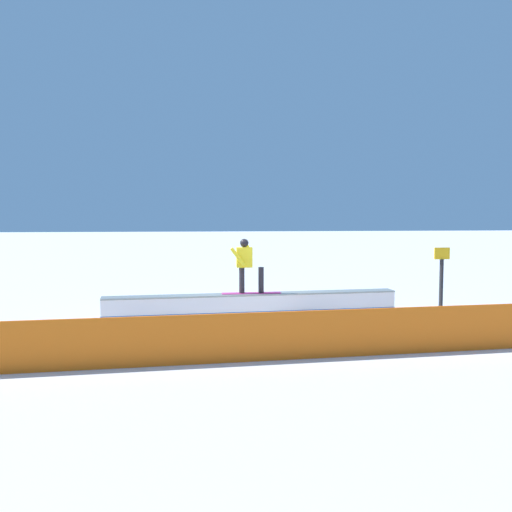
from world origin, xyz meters
The scene contains 5 objects.
ground_plane centered at (0.00, 0.00, 0.00)m, with size 120.00×120.00×0.00m, color white.
grind_box centered at (0.00, 0.00, 0.30)m, with size 7.64×1.21×0.67m.
snowboarder centered at (0.17, 0.01, 1.44)m, with size 1.53×0.43×1.41m.
safety_fence centered at (0.00, 4.15, 0.46)m, with size 13.76×0.06×0.92m, color orange.
trail_marker centered at (-4.73, 0.69, 1.01)m, with size 0.40×0.10×1.87m.
Camera 1 is at (1.37, 14.82, 2.83)m, focal length 40.86 mm.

